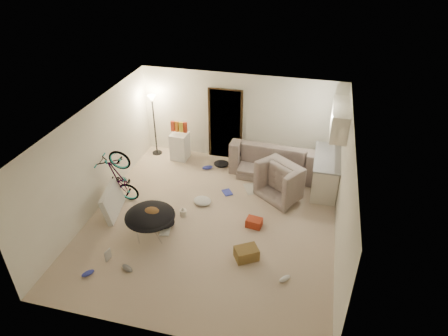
% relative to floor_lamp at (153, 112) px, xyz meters
% --- Properties ---
extents(floor, '(5.50, 6.00, 0.02)m').
position_rel_floor_lamp_xyz_m(floor, '(2.40, -2.65, -1.32)').
color(floor, beige).
rests_on(floor, ground).
extents(ceiling, '(5.50, 6.00, 0.02)m').
position_rel_floor_lamp_xyz_m(ceiling, '(2.40, -2.65, 1.20)').
color(ceiling, white).
rests_on(ceiling, wall_back).
extents(wall_back, '(5.50, 0.02, 2.50)m').
position_rel_floor_lamp_xyz_m(wall_back, '(2.40, 0.36, -0.06)').
color(wall_back, white).
rests_on(wall_back, floor).
extents(wall_front, '(5.50, 0.02, 2.50)m').
position_rel_floor_lamp_xyz_m(wall_front, '(2.40, -5.66, -0.06)').
color(wall_front, white).
rests_on(wall_front, floor).
extents(wall_left, '(0.02, 6.00, 2.50)m').
position_rel_floor_lamp_xyz_m(wall_left, '(-0.36, -2.65, -0.06)').
color(wall_left, white).
rests_on(wall_left, floor).
extents(wall_right, '(0.02, 6.00, 2.50)m').
position_rel_floor_lamp_xyz_m(wall_right, '(5.16, -2.65, -0.06)').
color(wall_right, white).
rests_on(wall_right, floor).
extents(doorway, '(0.85, 0.10, 2.04)m').
position_rel_floor_lamp_xyz_m(doorway, '(2.00, 0.32, -0.29)').
color(doorway, black).
rests_on(doorway, floor).
extents(door_trim, '(0.97, 0.04, 2.10)m').
position_rel_floor_lamp_xyz_m(door_trim, '(2.00, 0.29, -0.29)').
color(door_trim, black).
rests_on(door_trim, floor).
extents(floor_lamp, '(0.28, 0.28, 1.81)m').
position_rel_floor_lamp_xyz_m(floor_lamp, '(0.00, 0.00, 0.00)').
color(floor_lamp, black).
rests_on(floor_lamp, floor).
extents(kitchen_counter, '(0.60, 1.50, 0.88)m').
position_rel_floor_lamp_xyz_m(kitchen_counter, '(4.83, -0.65, -0.87)').
color(kitchen_counter, silver).
rests_on(kitchen_counter, floor).
extents(counter_top, '(0.64, 1.54, 0.04)m').
position_rel_floor_lamp_xyz_m(counter_top, '(4.83, -0.65, -0.41)').
color(counter_top, gray).
rests_on(counter_top, kitchen_counter).
extents(kitchen_uppers, '(0.38, 1.40, 0.65)m').
position_rel_floor_lamp_xyz_m(kitchen_uppers, '(4.96, -0.65, 0.64)').
color(kitchen_uppers, silver).
rests_on(kitchen_uppers, wall_right).
extents(sofa, '(2.32, 1.01, 0.67)m').
position_rel_floor_lamp_xyz_m(sofa, '(3.47, -0.20, -0.97)').
color(sofa, '#3C433B').
rests_on(sofa, floor).
extents(armchair, '(1.44, 1.41, 0.71)m').
position_rel_floor_lamp_xyz_m(armchair, '(3.97, -1.10, -0.95)').
color(armchair, '#3C433B').
rests_on(armchair, floor).
extents(bicycle, '(1.54, 0.67, 0.89)m').
position_rel_floor_lamp_xyz_m(bicycle, '(0.10, -2.44, -0.90)').
color(bicycle, black).
rests_on(bicycle, floor).
extents(book_asset, '(0.28, 0.23, 0.02)m').
position_rel_floor_lamp_xyz_m(book_asset, '(0.69, -4.41, -1.30)').
color(book_asset, '#A53118').
rests_on(book_asset, floor).
extents(mini_fridge, '(0.48, 0.48, 0.78)m').
position_rel_floor_lamp_xyz_m(mini_fridge, '(0.77, -0.10, -0.92)').
color(mini_fridge, white).
rests_on(mini_fridge, floor).
extents(snack_box_0, '(0.11, 0.08, 0.30)m').
position_rel_floor_lamp_xyz_m(snack_box_0, '(0.60, -0.10, -0.31)').
color(snack_box_0, '#A53118').
rests_on(snack_box_0, mini_fridge).
extents(snack_box_1, '(0.11, 0.09, 0.30)m').
position_rel_floor_lamp_xyz_m(snack_box_1, '(0.72, -0.10, -0.31)').
color(snack_box_1, '#BB6417').
rests_on(snack_box_1, mini_fridge).
extents(snack_box_2, '(0.11, 0.08, 0.30)m').
position_rel_floor_lamp_xyz_m(snack_box_2, '(0.84, -0.10, -0.31)').
color(snack_box_2, yellow).
rests_on(snack_box_2, mini_fridge).
extents(snack_box_3, '(0.10, 0.07, 0.30)m').
position_rel_floor_lamp_xyz_m(snack_box_3, '(0.96, -0.10, -0.31)').
color(snack_box_3, '#A53118').
rests_on(snack_box_3, mini_fridge).
extents(saucer_chair, '(1.07, 1.07, 0.76)m').
position_rel_floor_lamp_xyz_m(saucer_chair, '(1.28, -3.44, -0.86)').
color(saucer_chair, silver).
rests_on(saucer_chair, floor).
extents(hoodie, '(0.51, 0.44, 0.22)m').
position_rel_floor_lamp_xyz_m(hoodie, '(1.33, -3.47, -0.65)').
color(hoodie, brown).
rests_on(hoodie, saucer_chair).
extents(sofa_drape, '(0.63, 0.54, 0.28)m').
position_rel_floor_lamp_xyz_m(sofa_drape, '(2.52, -0.20, -0.77)').
color(sofa_drape, black).
rests_on(sofa_drape, sofa).
extents(tv_box, '(0.44, 1.05, 0.68)m').
position_rel_floor_lamp_xyz_m(tv_box, '(0.10, -2.89, -0.97)').
color(tv_box, silver).
rests_on(tv_box, floor).
extents(drink_case_a, '(0.56, 0.51, 0.26)m').
position_rel_floor_lamp_xyz_m(drink_case_a, '(3.40, -3.60, -1.18)').
color(drink_case_a, brown).
rests_on(drink_case_a, floor).
extents(drink_case_b, '(0.37, 0.30, 0.20)m').
position_rel_floor_lamp_xyz_m(drink_case_b, '(3.37, -2.57, -1.21)').
color(drink_case_b, '#A53118').
rests_on(drink_case_b, floor).
extents(juicer, '(0.16, 0.16, 0.23)m').
position_rel_floor_lamp_xyz_m(juicer, '(1.71, -2.61, -1.21)').
color(juicer, silver).
rests_on(juicer, floor).
extents(newspaper, '(0.57, 0.63, 0.01)m').
position_rel_floor_lamp_xyz_m(newspaper, '(3.08, -1.13, -1.30)').
color(newspaper, beige).
rests_on(newspaper, floor).
extents(book_blue, '(0.32, 0.34, 0.03)m').
position_rel_floor_lamp_xyz_m(book_blue, '(2.49, -1.47, -1.29)').
color(book_blue, '#323CB5').
rests_on(book_blue, floor).
extents(book_white, '(0.27, 0.32, 0.03)m').
position_rel_floor_lamp_xyz_m(book_white, '(1.50, -3.25, -1.29)').
color(book_white, silver).
rests_on(book_white, floor).
extents(shoe_0, '(0.32, 0.25, 0.11)m').
position_rel_floor_lamp_xyz_m(shoe_0, '(1.69, -0.50, -1.25)').
color(shoe_0, '#323CB5').
rests_on(shoe_0, floor).
extents(shoe_1, '(0.27, 0.25, 0.10)m').
position_rel_floor_lamp_xyz_m(shoe_1, '(2.03, -0.14, -1.26)').
color(shoe_1, slate).
rests_on(shoe_1, floor).
extents(shoe_2, '(0.24, 0.27, 0.10)m').
position_rel_floor_lamp_xyz_m(shoe_2, '(0.51, -4.79, -1.26)').
color(shoe_2, '#323CB5').
rests_on(shoe_2, floor).
extents(shoe_3, '(0.30, 0.22, 0.10)m').
position_rel_floor_lamp_xyz_m(shoe_3, '(1.20, -4.49, -1.26)').
color(shoe_3, slate).
rests_on(shoe_3, floor).
extents(shoe_4, '(0.26, 0.27, 0.10)m').
position_rel_floor_lamp_xyz_m(shoe_4, '(4.23, -4.01, -1.26)').
color(shoe_4, white).
rests_on(shoe_4, floor).
extents(clothes_lump_a, '(0.55, 0.47, 0.17)m').
position_rel_floor_lamp_xyz_m(clothes_lump_a, '(1.38, -3.03, -1.22)').
color(clothes_lump_a, black).
rests_on(clothes_lump_a, floor).
extents(clothes_lump_b, '(0.48, 0.44, 0.13)m').
position_rel_floor_lamp_xyz_m(clothes_lump_b, '(2.02, -0.23, -1.24)').
color(clothes_lump_b, black).
rests_on(clothes_lump_b, floor).
extents(clothes_lump_c, '(0.52, 0.47, 0.14)m').
position_rel_floor_lamp_xyz_m(clothes_lump_c, '(2.00, -2.03, -1.24)').
color(clothes_lump_c, silver).
rests_on(clothes_lump_c, floor).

